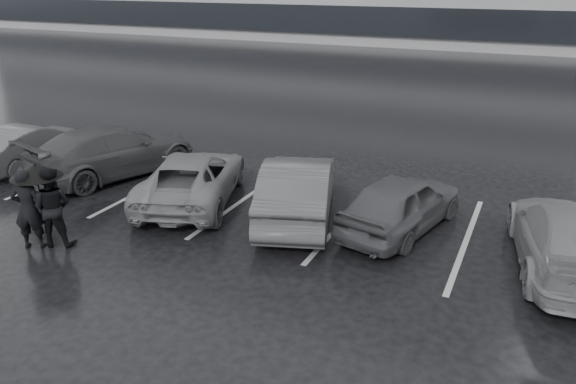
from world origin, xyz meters
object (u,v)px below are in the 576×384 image
(car_west_a, at_px, (298,188))
(pedestrian_right, at_px, (52,207))
(car_east, at_px, (568,238))
(car_main, at_px, (401,203))
(car_west_b, at_px, (192,178))
(pedestrian_left, at_px, (28,209))
(car_west_c, at_px, (113,151))
(car_west_d, at_px, (32,145))

(car_west_a, height_order, pedestrian_right, pedestrian_right)
(car_east, xyz_separation_m, pedestrian_right, (-9.92, -3.38, 0.20))
(car_main, xyz_separation_m, car_east, (3.40, -0.44, 0.01))
(car_west_b, xyz_separation_m, car_east, (8.64, 0.05, 0.04))
(car_main, distance_m, pedestrian_left, 8.01)
(car_main, relative_size, car_east, 0.83)
(car_west_b, bearing_deg, car_west_c, -31.78)
(car_main, xyz_separation_m, car_west_b, (-5.24, -0.49, -0.02))
(car_west_b, bearing_deg, car_east, 161.33)
(car_west_a, relative_size, pedestrian_right, 2.55)
(car_west_a, bearing_deg, car_main, 169.26)
(car_west_b, relative_size, car_east, 0.98)
(car_main, height_order, car_west_a, car_west_a)
(car_main, relative_size, car_west_c, 0.77)
(car_west_c, xyz_separation_m, car_east, (11.84, -0.68, -0.06))
(car_west_d, height_order, pedestrian_left, pedestrian_left)
(car_west_c, height_order, car_west_d, car_west_c)
(car_west_b, height_order, pedestrian_left, pedestrian_left)
(car_east, bearing_deg, pedestrian_left, 10.15)
(car_main, bearing_deg, pedestrian_right, 43.69)
(car_east, bearing_deg, car_west_a, -10.85)
(car_west_d, distance_m, car_east, 14.68)
(car_main, bearing_deg, car_west_b, 18.60)
(car_main, height_order, car_west_d, car_main)
(car_west_a, height_order, pedestrian_left, pedestrian_left)
(car_main, distance_m, car_west_d, 11.28)
(car_west_d, xyz_separation_m, car_east, (14.68, -0.36, 0.04))
(car_main, bearing_deg, pedestrian_left, 44.31)
(car_main, distance_m, pedestrian_right, 7.56)
(car_west_b, distance_m, car_west_d, 6.05)
(car_main, xyz_separation_m, car_west_c, (-8.44, 0.24, 0.07))
(car_west_a, bearing_deg, car_west_c, -23.49)
(car_west_b, relative_size, car_west_c, 0.91)
(pedestrian_left, bearing_deg, car_main, -177.04)
(car_west_a, relative_size, car_west_b, 0.98)
(car_east, relative_size, pedestrian_left, 2.64)
(car_west_a, bearing_deg, car_west_d, -19.75)
(pedestrian_left, bearing_deg, pedestrian_right, -166.71)
(car_main, relative_size, car_west_d, 1.01)
(car_east, distance_m, pedestrian_left, 10.91)
(car_west_b, height_order, car_west_d, car_west_b)
(car_main, bearing_deg, car_east, -174.14)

